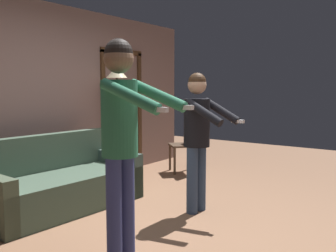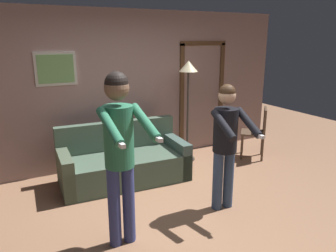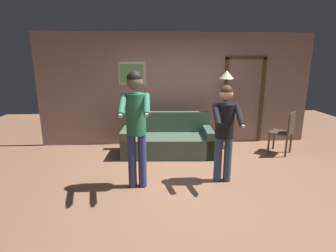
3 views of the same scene
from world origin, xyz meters
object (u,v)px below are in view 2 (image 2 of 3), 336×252
at_px(torchiere_lamp, 188,79).
at_px(dining_chair_distant, 258,130).
at_px(person_standing_left, 120,143).
at_px(person_standing_right, 226,137).
at_px(couch, 124,163).

height_order(torchiere_lamp, dining_chair_distant, torchiere_lamp).
relative_size(person_standing_left, person_standing_right, 1.14).
distance_m(person_standing_left, person_standing_right, 1.43).
distance_m(torchiere_lamp, dining_chair_distant, 1.59).
distance_m(couch, person_standing_left, 1.84).
relative_size(torchiere_lamp, person_standing_right, 1.09).
height_order(couch, person_standing_left, person_standing_left).
xyz_separation_m(couch, dining_chair_distant, (2.52, -0.20, 0.25)).
bearing_deg(couch, dining_chair_distant, -4.54).
relative_size(couch, torchiere_lamp, 1.10).
bearing_deg(person_standing_left, person_standing_right, 4.58).
relative_size(couch, person_standing_right, 1.21).
xyz_separation_m(person_standing_left, person_standing_right, (1.41, 0.11, -0.17)).
relative_size(couch, person_standing_left, 1.06).
bearing_deg(person_standing_left, torchiere_lamp, 43.76).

